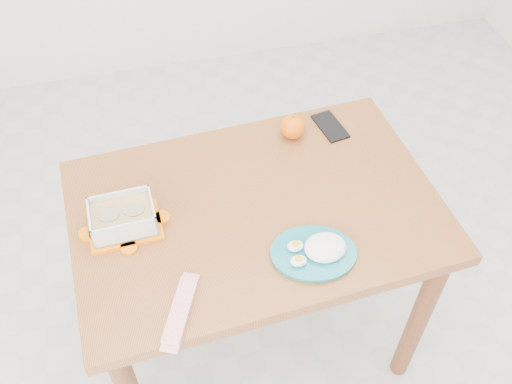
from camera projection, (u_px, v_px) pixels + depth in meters
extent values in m
plane|color=#B7B7B2|center=(304.00, 315.00, 2.21)|extent=(3.50, 3.50, 0.00)
cube|color=#9E582C|center=(256.00, 211.00, 1.61)|extent=(1.06, 0.74, 0.04)
cylinder|color=brown|center=(419.00, 319.00, 1.80)|extent=(0.06, 0.06, 0.71)
cylinder|color=brown|center=(108.00, 250.00, 1.98)|extent=(0.06, 0.06, 0.71)
cylinder|color=brown|center=(347.00, 192.00, 2.16)|extent=(0.06, 0.06, 0.71)
cube|color=orange|center=(125.00, 226.00, 1.54)|extent=(0.20, 0.15, 0.01)
cube|color=silver|center=(123.00, 216.00, 1.51)|extent=(0.17, 0.13, 0.07)
cube|color=#A38651|center=(123.00, 218.00, 1.52)|extent=(0.16, 0.12, 0.05)
cylinder|color=tan|center=(109.00, 217.00, 1.50)|extent=(0.06, 0.06, 0.02)
cylinder|color=tan|center=(134.00, 211.00, 1.51)|extent=(0.06, 0.06, 0.02)
sphere|color=#FF6505|center=(293.00, 127.00, 1.76)|extent=(0.08, 0.08, 0.08)
cylinder|color=#17707F|center=(313.00, 254.00, 1.48)|extent=(0.26, 0.26, 0.01)
ellipsoid|color=white|center=(326.00, 245.00, 1.46)|extent=(0.13, 0.12, 0.05)
ellipsoid|color=white|center=(295.00, 246.00, 1.47)|extent=(0.05, 0.04, 0.02)
ellipsoid|color=white|center=(298.00, 261.00, 1.44)|extent=(0.05, 0.04, 0.02)
cube|color=red|center=(180.00, 310.00, 1.37)|extent=(0.11, 0.18, 0.02)
cube|color=black|center=(330.00, 126.00, 1.81)|extent=(0.09, 0.15, 0.01)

